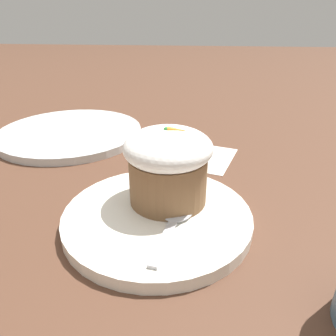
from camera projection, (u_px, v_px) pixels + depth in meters
The scene contains 6 objects.
ground_plane at pixel (157, 223), 0.40m from camera, with size 4.00×4.00×0.00m, color #513323.
dessert_plate at pixel (157, 217), 0.40m from camera, with size 0.23×0.23×0.02m.
carrot_cake at pixel (168, 164), 0.39m from camera, with size 0.11×0.11×0.10m.
spoon at pixel (175, 218), 0.38m from camera, with size 0.05×0.12×0.01m.
side_plate at pixel (70, 133), 0.66m from camera, with size 0.28×0.28×0.01m.
paper_napkin at pixel (194, 155), 0.58m from camera, with size 0.16×0.15×0.00m.
Camera 1 is at (0.04, -0.33, 0.24)m, focal length 35.00 mm.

